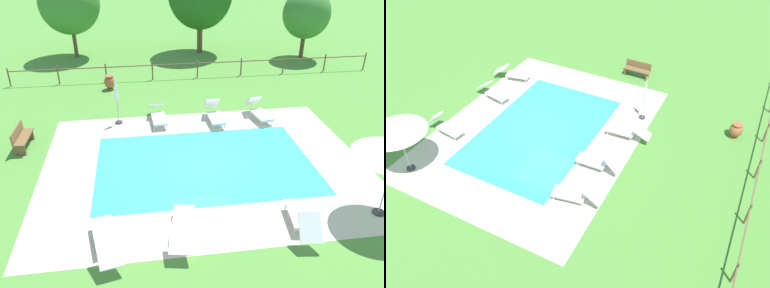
{
  "view_description": "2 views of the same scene",
  "coord_description": "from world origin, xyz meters",
  "views": [
    {
      "loc": [
        -2.2,
        -11.77,
        7.49
      ],
      "look_at": [
        -0.4,
        0.5,
        0.6
      ],
      "focal_mm": 35.76,
      "sensor_mm": 36.0,
      "label": 1
    },
    {
      "loc": [
        11.9,
        8.12,
        11.44
      ],
      "look_at": [
        0.74,
        2.4,
        0.67
      ],
      "focal_mm": 35.83,
      "sensor_mm": 36.0,
      "label": 2
    }
  ],
  "objects": [
    {
      "name": "sun_lounger_south_near_corner",
      "position": [
        3.12,
        3.52,
        0.38
      ],
      "size": [
        0.93,
        2.02,
        0.91
      ],
      "color": "white",
      "rests_on": "ground"
    },
    {
      "name": "sun_lounger_north_mid",
      "position": [
        2.13,
        -3.85,
        0.39
      ],
      "size": [
        0.83,
        1.97,
        0.95
      ],
      "color": "white",
      "rests_on": "ground"
    },
    {
      "name": "tree_west_mid",
      "position": [
        8.87,
        12.54,
        2.88
      ],
      "size": [
        3.03,
        3.03,
        4.48
      ],
      "color": "brown",
      "rests_on": "ground"
    },
    {
      "name": "pool_coping_rim",
      "position": [
        0.0,
        0.0,
        0.01
      ],
      "size": [
        8.35,
        5.56,
        0.01
      ],
      "color": "beige",
      "rests_on": "ground"
    },
    {
      "name": "patio_umbrella_closed_row_west",
      "position": [
        -3.19,
        3.96,
        1.45
      ],
      "size": [
        0.32,
        0.32,
        2.34
      ],
      "color": "#383838",
      "rests_on": "ground"
    },
    {
      "name": "sun_lounger_south_mid",
      "position": [
        -3.36,
        -3.85,
        0.36
      ],
      "size": [
        0.98,
        2.11,
        0.78
      ],
      "color": "white",
      "rests_on": "ground"
    },
    {
      "name": "sun_lounger_north_near_steps",
      "position": [
        1.07,
        3.49,
        0.39
      ],
      "size": [
        0.64,
        1.92,
        0.94
      ],
      "color": "white",
      "rests_on": "ground"
    },
    {
      "name": "swimming_pool_water",
      "position": [
        0.0,
        0.0,
        0.01
      ],
      "size": [
        7.87,
        5.08,
        0.01
      ],
      "primitive_type": "cube",
      "color": "#38C6D1",
      "rests_on": "ground"
    },
    {
      "name": "wooden_bench_lawn_side",
      "position": [
        -6.9,
        2.3,
        0.47
      ],
      "size": [
        0.48,
        1.51,
        0.87
      ],
      "color": "brown",
      "rests_on": "ground"
    },
    {
      "name": "sun_lounger_north_end",
      "position": [
        -1.27,
        -3.66,
        0.37
      ],
      "size": [
        0.97,
        2.1,
        0.81
      ],
      "color": "white",
      "rests_on": "ground"
    },
    {
      "name": "ground_plane",
      "position": [
        0.0,
        0.0,
        0.0
      ],
      "size": [
        160.0,
        160.0,
        0.0
      ],
      "primitive_type": "plane",
      "color": "#518E38"
    },
    {
      "name": "pool_deck_paving",
      "position": [
        0.0,
        0.0,
        0.0
      ],
      "size": [
        11.75,
        8.96,
        0.01
      ],
      "primitive_type": "cube",
      "color": "beige",
      "rests_on": "ground"
    },
    {
      "name": "terracotta_urn_near_fence",
      "position": [
        -3.74,
        8.3,
        0.41
      ],
      "size": [
        0.59,
        0.59,
        0.77
      ],
      "color": "#A85B38",
      "rests_on": "ground"
    },
    {
      "name": "perimeter_fence",
      "position": [
        1.25,
        9.55,
        0.68
      ],
      "size": [
        21.02,
        0.08,
        1.05
      ],
      "color": "brown",
      "rests_on": "ground"
    },
    {
      "name": "tree_far_west",
      "position": [
        -6.26,
        14.96,
        3.52
      ],
      "size": [
        3.89,
        3.89,
        5.51
      ],
      "color": "brown",
      "rests_on": "ground"
    },
    {
      "name": "sun_lounger_north_far",
      "position": [
        -1.44,
        3.82,
        0.36
      ],
      "size": [
        0.7,
        2.09,
        0.73
      ],
      "color": "white",
      "rests_on": "ground"
    }
  ]
}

